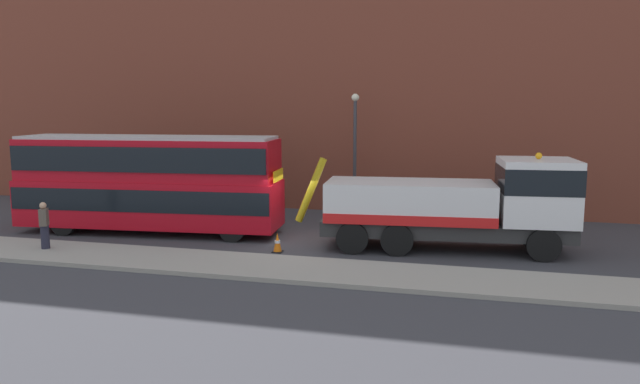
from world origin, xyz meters
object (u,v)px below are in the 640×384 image
traffic_cone_near_bus (277,243)px  street_lamp (355,145)px  pedestrian_onlooker (44,226)px  recovery_tow_truck (459,204)px  double_decker_bus (149,180)px

traffic_cone_near_bus → street_lamp: bearing=78.9°
pedestrian_onlooker → street_lamp: bearing=19.3°
recovery_tow_truck → traffic_cone_near_bus: recovery_tow_truck is taller
recovery_tow_truck → double_decker_bus: double_decker_bus is taller
recovery_tow_truck → street_lamp: bearing=127.3°
double_decker_bus → pedestrian_onlooker: 4.62m
recovery_tow_truck → double_decker_bus: 12.59m
pedestrian_onlooker → street_lamp: 13.68m
pedestrian_onlooker → recovery_tow_truck: bearing=-9.6°
recovery_tow_truck → street_lamp: street_lamp is taller
double_decker_bus → traffic_cone_near_bus: 6.76m
double_decker_bus → pedestrian_onlooker: size_ratio=6.54×
recovery_tow_truck → traffic_cone_near_bus: bearing=-168.6°
double_decker_bus → street_lamp: 9.46m
recovery_tow_truck → street_lamp: (-4.93, 5.37, 1.71)m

